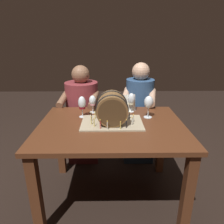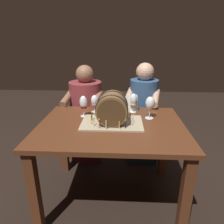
% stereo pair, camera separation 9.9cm
% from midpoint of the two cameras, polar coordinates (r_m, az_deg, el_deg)
% --- Properties ---
extents(ground_plane, '(8.00, 8.00, 0.00)m').
position_cam_midpoint_polar(ground_plane, '(2.07, -1.63, -22.48)').
color(ground_plane, black).
extents(dining_table, '(1.19, 0.89, 0.73)m').
position_cam_midpoint_polar(dining_table, '(1.71, -1.83, -7.08)').
color(dining_table, '#562D19').
rests_on(dining_table, ground).
extents(barrel_cake, '(0.50, 0.33, 0.26)m').
position_cam_midpoint_polar(barrel_cake, '(1.63, -1.74, 0.64)').
color(barrel_cake, tan).
rests_on(barrel_cake, dining_table).
extents(wine_glass_red, '(0.07, 0.07, 0.19)m').
position_cam_midpoint_polar(wine_glass_red, '(1.80, -9.99, 2.27)').
color(wine_glass_red, white).
rests_on(wine_glass_red, dining_table).
extents(wine_glass_white, '(0.07, 0.07, 0.18)m').
position_cam_midpoint_polar(wine_glass_white, '(1.91, 3.97, 3.39)').
color(wine_glass_white, white).
rests_on(wine_glass_white, dining_table).
extents(wine_glass_amber, '(0.07, 0.07, 0.19)m').
position_cam_midpoint_polar(wine_glass_amber, '(1.93, -1.56, 4.00)').
color(wine_glass_amber, white).
rests_on(wine_glass_amber, dining_table).
extents(wine_glass_empty, '(0.08, 0.08, 0.20)m').
position_cam_midpoint_polar(wine_glass_empty, '(1.78, 8.72, 2.59)').
color(wine_glass_empty, white).
rests_on(wine_glass_empty, dining_table).
extents(wine_glass_rose, '(0.06, 0.06, 0.17)m').
position_cam_midpoint_polar(wine_glass_rose, '(1.90, -6.98, 2.97)').
color(wine_glass_rose, white).
rests_on(wine_glass_rose, dining_table).
extents(menu_card, '(0.11, 0.06, 0.16)m').
position_cam_midpoint_polar(menu_card, '(1.94, 3.53, 2.56)').
color(menu_card, silver).
rests_on(menu_card, dining_table).
extents(person_seated_left, '(0.43, 0.51, 1.13)m').
position_cam_midpoint_polar(person_seated_left, '(2.38, -9.40, -1.52)').
color(person_seated_left, '#4C1B1E').
rests_on(person_seated_left, ground).
extents(person_seated_right, '(0.42, 0.50, 1.15)m').
position_cam_midpoint_polar(person_seated_right, '(2.38, 6.29, -1.78)').
color(person_seated_right, '#1B2D46').
rests_on(person_seated_right, ground).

